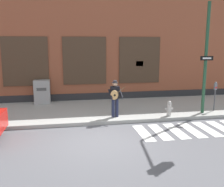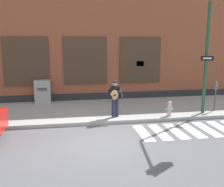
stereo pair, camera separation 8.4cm
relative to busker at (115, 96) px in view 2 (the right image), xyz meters
The scene contains 9 objects.
ground_plane 2.87m from the busker, 112.45° to the right, with size 160.00×160.00×0.00m, color #56565B.
sidewalk 2.20m from the busker, 121.46° to the left, with size 28.00×4.48×0.16m.
building_backdrop 6.53m from the busker, 99.77° to the left, with size 28.00×4.06×7.50m.
crosswalk 4.08m from the busker, 28.64° to the right, with size 5.78×1.90×0.01m.
busker is the anchor object (origin of this frame).
traffic_light 5.04m from the busker, 12.77° to the right, with size 0.73×2.58×5.30m.
parking_meter 5.06m from the busker, ahead, with size 0.13×0.11×1.44m.
utility_box 4.86m from the busker, 134.79° to the left, with size 0.85×0.65×1.28m.
fire_hydrant 2.57m from the busker, ahead, with size 0.38×0.20×0.70m.
Camera 2 is at (-1.09, -8.75, 3.44)m, focal length 42.00 mm.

